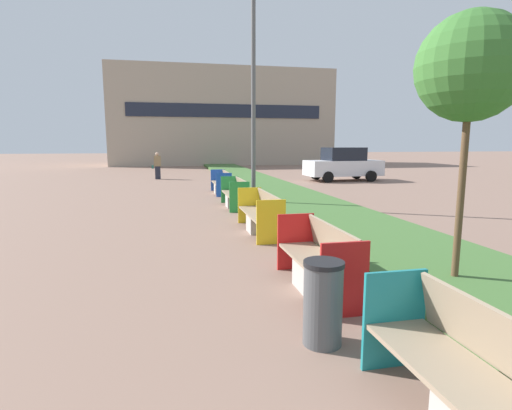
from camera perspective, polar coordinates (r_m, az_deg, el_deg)
planter_grass_strip at (r=10.96m, az=11.35°, el=-1.89°), size 2.80×120.00×0.18m
building_backdrop at (r=41.39m, az=-4.92°, el=12.22°), size 21.23×7.78×9.13m
bench_red_frame at (r=5.88m, az=8.87°, el=-8.41°), size 0.65×1.98×0.94m
bench_yellow_frame at (r=9.45m, az=0.68°, el=-1.65°), size 0.65×2.39×0.94m
bench_green_frame at (r=13.18m, az=-2.96°, el=1.29°), size 0.65×2.14×0.94m
bench_blue_frame at (r=16.83m, az=-4.93°, el=2.92°), size 0.65×2.19×0.94m
litter_bin at (r=4.33m, az=9.54°, el=-13.61°), size 0.42×0.42×0.90m
street_lamp_post at (r=13.30m, az=-0.37°, el=16.78°), size 0.24×0.44×7.11m
sapling_tree_near at (r=6.38m, az=28.36°, el=16.81°), size 1.47×1.47×3.84m
pedestrian_walking at (r=24.15m, az=-13.91°, el=5.48°), size 0.53×0.24×1.58m
parked_car_distant at (r=23.02m, az=12.35°, el=5.69°), size 4.29×2.00×1.86m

